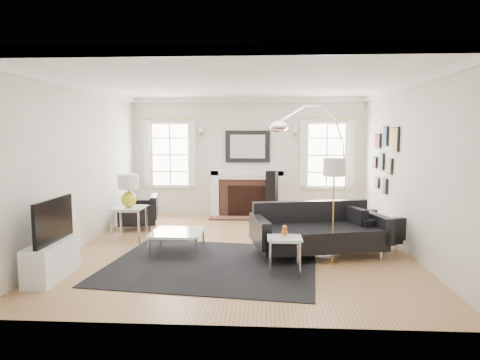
# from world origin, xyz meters

# --- Properties ---
(floor) EXTENTS (6.00, 6.00, 0.00)m
(floor) POSITION_xyz_m (0.00, 0.00, 0.00)
(floor) COLOR olive
(floor) RESTS_ON ground
(back_wall) EXTENTS (5.50, 0.04, 2.80)m
(back_wall) POSITION_xyz_m (0.00, 3.00, 1.40)
(back_wall) COLOR silver
(back_wall) RESTS_ON floor
(front_wall) EXTENTS (5.50, 0.04, 2.80)m
(front_wall) POSITION_xyz_m (0.00, -3.00, 1.40)
(front_wall) COLOR silver
(front_wall) RESTS_ON floor
(left_wall) EXTENTS (0.04, 6.00, 2.80)m
(left_wall) POSITION_xyz_m (-2.75, 0.00, 1.40)
(left_wall) COLOR silver
(left_wall) RESTS_ON floor
(right_wall) EXTENTS (0.04, 6.00, 2.80)m
(right_wall) POSITION_xyz_m (2.75, 0.00, 1.40)
(right_wall) COLOR silver
(right_wall) RESTS_ON floor
(ceiling) EXTENTS (5.50, 6.00, 0.02)m
(ceiling) POSITION_xyz_m (0.00, 0.00, 2.80)
(ceiling) COLOR white
(ceiling) RESTS_ON back_wall
(crown_molding) EXTENTS (5.50, 6.00, 0.12)m
(crown_molding) POSITION_xyz_m (0.00, 0.00, 2.74)
(crown_molding) COLOR white
(crown_molding) RESTS_ON back_wall
(fireplace) EXTENTS (1.70, 0.69, 1.11)m
(fireplace) POSITION_xyz_m (0.00, 2.79, 0.54)
(fireplace) COLOR white
(fireplace) RESTS_ON floor
(mantel_mirror) EXTENTS (1.05, 0.07, 0.75)m
(mantel_mirror) POSITION_xyz_m (0.00, 2.95, 1.65)
(mantel_mirror) COLOR black
(mantel_mirror) RESTS_ON back_wall
(window_left) EXTENTS (1.24, 0.15, 1.62)m
(window_left) POSITION_xyz_m (-1.85, 2.95, 1.46)
(window_left) COLOR white
(window_left) RESTS_ON back_wall
(window_right) EXTENTS (1.24, 0.15, 1.62)m
(window_right) POSITION_xyz_m (1.85, 2.95, 1.46)
(window_right) COLOR white
(window_right) RESTS_ON back_wall
(gallery_wall) EXTENTS (0.04, 1.73, 1.29)m
(gallery_wall) POSITION_xyz_m (2.72, 1.30, 1.53)
(gallery_wall) COLOR black
(gallery_wall) RESTS_ON right_wall
(tv_unit) EXTENTS (0.35, 1.00, 1.09)m
(tv_unit) POSITION_xyz_m (-2.44, -1.70, 0.33)
(tv_unit) COLOR white
(tv_unit) RESTS_ON floor
(area_rug) EXTENTS (3.31, 2.86, 0.01)m
(area_rug) POSITION_xyz_m (-0.37, -0.97, 0.01)
(area_rug) COLOR black
(area_rug) RESTS_ON floor
(sofa) EXTENTS (2.25, 1.41, 0.68)m
(sofa) POSITION_xyz_m (1.26, -0.32, 0.37)
(sofa) COLOR black
(sofa) RESTS_ON floor
(armchair_left) EXTENTS (0.90, 0.97, 0.56)m
(armchair_left) POSITION_xyz_m (-2.14, 1.41, 0.31)
(armchair_left) COLOR black
(armchair_left) RESTS_ON floor
(armchair_right) EXTENTS (1.06, 1.12, 0.61)m
(armchair_right) POSITION_xyz_m (2.14, 0.12, 0.34)
(armchair_right) COLOR black
(armchair_right) RESTS_ON floor
(coffee_table) EXTENTS (0.82, 0.82, 0.37)m
(coffee_table) POSITION_xyz_m (-1.01, -0.40, 0.33)
(coffee_table) COLOR silver
(coffee_table) RESTS_ON floor
(side_table_left) EXTENTS (0.57, 0.57, 0.63)m
(side_table_left) POSITION_xyz_m (-2.05, 0.37, 0.51)
(side_table_left) COLOR silver
(side_table_left) RESTS_ON floor
(nesting_table) EXTENTS (0.48, 0.40, 0.52)m
(nesting_table) POSITION_xyz_m (0.69, -1.34, 0.41)
(nesting_table) COLOR silver
(nesting_table) RESTS_ON floor
(gourd_lamp) EXTENTS (0.37, 0.37, 0.59)m
(gourd_lamp) POSITION_xyz_m (-2.05, 0.37, 0.97)
(gourd_lamp) COLOR gold
(gourd_lamp) RESTS_ON side_table_left
(orange_vase) EXTENTS (0.10, 0.10, 0.15)m
(orange_vase) POSITION_xyz_m (0.69, -1.34, 0.61)
(orange_vase) COLOR #BA5917
(orange_vase) RESTS_ON nesting_table
(arc_floor_lamp) EXTENTS (1.86, 1.72, 2.63)m
(arc_floor_lamp) POSITION_xyz_m (1.43, 1.75, 1.42)
(arc_floor_lamp) COLOR silver
(arc_floor_lamp) RESTS_ON floor
(stick_floor_lamp) EXTENTS (0.32, 0.32, 1.59)m
(stick_floor_lamp) POSITION_xyz_m (1.43, -0.82, 1.38)
(stick_floor_lamp) COLOR #AA863B
(stick_floor_lamp) RESTS_ON floor
(speaker_tower) EXTENTS (0.29, 0.29, 1.12)m
(speaker_tower) POSITION_xyz_m (0.57, 2.35, 0.56)
(speaker_tower) COLOR black
(speaker_tower) RESTS_ON floor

